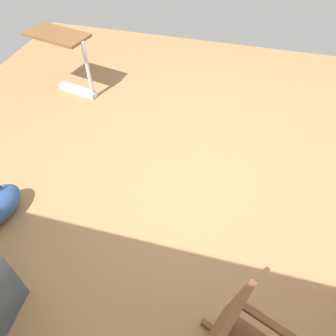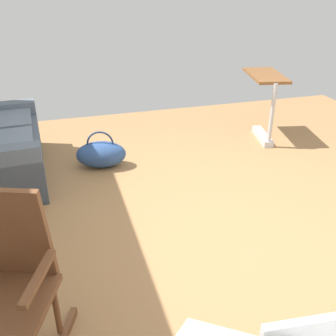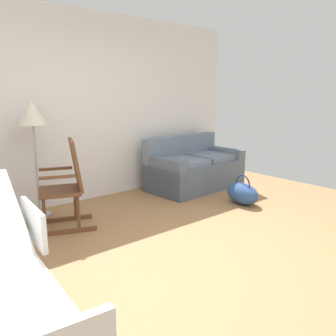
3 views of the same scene
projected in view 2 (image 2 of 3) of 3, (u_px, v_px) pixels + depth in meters
ground_plane at (231, 234)px, 3.28m from camera, size 6.79×6.79×0.00m
rocking_chair at (8, 286)px, 2.04m from camera, size 0.88×0.71×1.05m
overbed_table at (265, 99)px, 4.98m from camera, size 0.88×0.56×0.84m
duffel_bag at (101, 154)px, 4.37m from camera, size 0.42×0.61×0.43m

